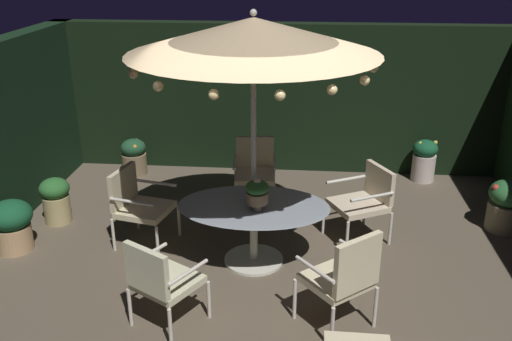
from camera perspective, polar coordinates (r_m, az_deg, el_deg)
name	(u,v)px	position (r m, az deg, el deg)	size (l,w,h in m)	color
ground_plane	(269,279)	(6.17, 1.36, -11.09)	(7.24, 6.92, 0.02)	brown
hedge_backdrop_rear	(284,98)	(8.75, 2.86, 7.45)	(7.24, 0.30, 2.30)	black
patio_dining_table	(254,218)	(6.20, -0.24, -4.92)	(1.69, 1.14, 0.71)	silver
patio_umbrella	(253,36)	(5.58, -0.27, 13.67)	(2.55, 2.55, 2.81)	silver
centerpiece_planter	(257,192)	(5.93, 0.12, -2.24)	(0.25, 0.25, 0.37)	#806D53
patio_chair_north	(345,275)	(5.19, 9.11, -10.58)	(0.80, 0.79, 1.03)	silver
patio_chair_northeast	(365,198)	(6.84, 11.18, -2.79)	(0.83, 0.81, 0.91)	silver
patio_chair_east	(255,167)	(7.51, -0.14, 0.32)	(0.61, 0.61, 0.96)	silver
patio_chair_southeast	(137,202)	(6.76, -12.13, -3.15)	(0.73, 0.72, 0.94)	beige
patio_chair_south	(160,279)	(5.26, -9.81, -10.92)	(0.76, 0.76, 0.92)	beige
potted_plant_left_near	(424,159)	(8.83, 16.94, 1.12)	(0.37, 0.37, 0.65)	beige
potted_plant_back_center	(12,223)	(7.13, -23.86, -5.01)	(0.51, 0.50, 0.63)	tan
potted_plant_right_far	(134,156)	(8.93, -12.46, 1.46)	(0.39, 0.39, 0.57)	#7C674A
potted_plant_front_corner	(507,205)	(7.65, 24.44, -3.24)	(0.48, 0.48, 0.67)	#7A7053
potted_plant_back_right	(56,199)	(7.63, -19.93, -2.75)	(0.39, 0.39, 0.61)	tan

